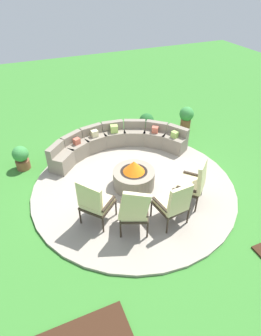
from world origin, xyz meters
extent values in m
plane|color=#387A2D|center=(0.00, 0.00, 0.00)|extent=(24.00, 24.00, 0.00)
cylinder|color=#9E9384|center=(0.00, 0.00, 0.03)|extent=(4.83, 4.83, 0.06)
cylinder|color=gray|center=(0.00, 0.00, 0.28)|extent=(0.98, 0.98, 0.43)
cylinder|color=black|center=(0.00, 0.00, 0.46)|extent=(0.64, 0.64, 0.06)
cone|color=orange|center=(0.00, 0.00, 0.63)|extent=(0.51, 0.51, 0.28)
cube|color=gray|center=(1.70, 1.00, 0.28)|extent=(0.70, 0.76, 0.44)
cube|color=gray|center=(1.82, 1.08, 0.62)|extent=(0.45, 0.61, 0.23)
cube|color=gray|center=(1.32, 1.47, 0.28)|extent=(0.76, 0.75, 0.44)
cube|color=gray|center=(1.41, 1.58, 0.62)|extent=(0.57, 0.53, 0.23)
cube|color=gray|center=(0.81, 1.80, 0.28)|extent=(0.75, 0.66, 0.44)
cube|color=gray|center=(0.87, 1.93, 0.62)|extent=(0.63, 0.40, 0.23)
cube|color=gray|center=(0.23, 1.96, 0.28)|extent=(0.67, 0.52, 0.44)
cube|color=gray|center=(0.25, 2.10, 0.62)|extent=(0.63, 0.23, 0.23)
cube|color=gray|center=(-0.37, 1.94, 0.28)|extent=(0.69, 0.56, 0.44)
cube|color=gray|center=(-0.40, 2.08, 0.62)|extent=(0.64, 0.27, 0.23)
cube|color=gray|center=(-0.94, 1.74, 0.28)|extent=(0.76, 0.69, 0.44)
cube|color=gray|center=(-1.01, 1.86, 0.62)|extent=(0.62, 0.43, 0.23)
cube|color=gray|center=(-1.42, 1.37, 0.28)|extent=(0.75, 0.76, 0.44)
cube|color=gray|center=(-1.52, 1.47, 0.62)|extent=(0.54, 0.55, 0.23)
cube|color=beige|center=(-0.36, 1.89, 0.59)|extent=(0.19, 0.17, 0.18)
cube|color=#93B756|center=(1.66, 0.98, 0.59)|extent=(0.20, 0.21, 0.17)
cube|color=#BC5B47|center=(1.28, 1.43, 0.59)|extent=(0.22, 0.22, 0.17)
cube|color=#93B756|center=(0.23, 1.91, 0.60)|extent=(0.24, 0.22, 0.20)
cube|color=#BC5B47|center=(-0.91, 1.69, 0.58)|extent=(0.20, 0.18, 0.16)
cylinder|color=#2D2319|center=(-1.09, -0.33, 0.25)|extent=(0.04, 0.04, 0.38)
cylinder|color=#2D2319|center=(-0.73, -0.74, 0.25)|extent=(0.04, 0.04, 0.38)
cylinder|color=#2D2319|center=(-1.49, -0.68, 0.25)|extent=(0.04, 0.04, 0.38)
cylinder|color=#2D2319|center=(-1.14, -1.08, 0.25)|extent=(0.04, 0.04, 0.38)
cube|color=#2D2319|center=(-1.11, -0.71, 0.47)|extent=(0.81, 0.81, 0.05)
cube|color=beige|center=(-1.11, -0.71, 0.54)|extent=(0.74, 0.74, 0.09)
cube|color=beige|center=(-1.30, -0.87, 0.84)|extent=(0.42, 0.55, 0.76)
cube|color=#2D2319|center=(-1.28, -0.51, 0.60)|extent=(0.40, 0.35, 0.04)
cube|color=#2D2319|center=(-0.94, -0.90, 0.60)|extent=(0.40, 0.35, 0.04)
cylinder|color=#2D2319|center=(-0.67, -0.87, 0.25)|extent=(0.04, 0.04, 0.38)
cylinder|color=#2D2319|center=(-0.19, -1.07, 0.25)|extent=(0.04, 0.04, 0.38)
cylinder|color=#2D2319|center=(-0.87, -1.34, 0.25)|extent=(0.04, 0.04, 0.38)
cylinder|color=#2D2319|center=(-0.39, -1.54, 0.25)|extent=(0.04, 0.04, 0.38)
cube|color=#2D2319|center=(-0.53, -1.21, 0.47)|extent=(0.72, 0.72, 0.05)
cube|color=beige|center=(-0.53, -1.21, 0.54)|extent=(0.67, 0.66, 0.09)
cube|color=beige|center=(-0.62, -1.42, 0.84)|extent=(0.58, 0.35, 0.78)
cube|color=#2D2319|center=(-0.76, -1.11, 0.60)|extent=(0.23, 0.45, 0.04)
cube|color=#2D2319|center=(-0.30, -1.30, 0.60)|extent=(0.23, 0.45, 0.04)
cylinder|color=#2D2319|center=(-0.07, -1.06, 0.25)|extent=(0.04, 0.04, 0.38)
cylinder|color=#2D2319|center=(0.46, -0.99, 0.25)|extent=(0.04, 0.04, 0.38)
cylinder|color=#2D2319|center=(0.01, -1.61, 0.25)|extent=(0.04, 0.04, 0.38)
cylinder|color=#2D2319|center=(0.53, -1.53, 0.25)|extent=(0.04, 0.04, 0.38)
cube|color=#2D2319|center=(0.23, -1.30, 0.47)|extent=(0.64, 0.66, 0.05)
cube|color=beige|center=(0.23, -1.30, 0.54)|extent=(0.59, 0.61, 0.09)
cube|color=beige|center=(0.27, -1.54, 0.79)|extent=(0.57, 0.17, 0.65)
cube|color=#2D2319|center=(-0.02, -1.33, 0.60)|extent=(0.12, 0.50, 0.04)
cube|color=#2D2319|center=(0.48, -1.26, 0.60)|extent=(0.12, 0.50, 0.04)
cylinder|color=#2D2319|center=(0.54, -0.97, 0.25)|extent=(0.04, 0.04, 0.38)
cylinder|color=#2D2319|center=(0.96, -0.57, 0.25)|extent=(0.04, 0.04, 0.38)
cylinder|color=#2D2319|center=(0.87, -1.32, 0.25)|extent=(0.04, 0.04, 0.38)
cylinder|color=#2D2319|center=(1.30, -0.93, 0.25)|extent=(0.04, 0.04, 0.38)
cube|color=#2D2319|center=(0.92, -0.95, 0.47)|extent=(0.81, 0.81, 0.05)
cube|color=beige|center=(0.92, -0.95, 0.54)|extent=(0.75, 0.74, 0.09)
cube|color=beige|center=(1.07, -1.11, 0.81)|extent=(0.47, 0.53, 0.69)
cube|color=#2D2319|center=(0.71, -1.14, 0.60)|extent=(0.34, 0.36, 0.04)
cube|color=#2D2319|center=(1.12, -0.75, 0.60)|extent=(0.34, 0.36, 0.04)
cylinder|color=brown|center=(-2.36, 1.87, 0.13)|extent=(0.36, 0.36, 0.25)
sphere|color=#3D8E42|center=(-2.36, 1.87, 0.45)|extent=(0.41, 0.41, 0.41)
cylinder|color=brown|center=(1.47, 2.36, 0.11)|extent=(0.31, 0.31, 0.23)
sphere|color=#236028|center=(1.47, 2.36, 0.40)|extent=(0.46, 0.46, 0.46)
sphere|color=yellow|center=(1.52, 2.36, 0.48)|extent=(0.14, 0.14, 0.14)
cylinder|color=brown|center=(2.76, 2.10, 0.16)|extent=(0.33, 0.33, 0.33)
sphere|color=#3D8E42|center=(2.76, 2.10, 0.51)|extent=(0.45, 0.45, 0.45)
sphere|color=#DB337A|center=(2.81, 2.10, 0.59)|extent=(0.15, 0.15, 0.15)
camera|label=1|loc=(-2.12, -4.76, 4.44)|focal=30.04mm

